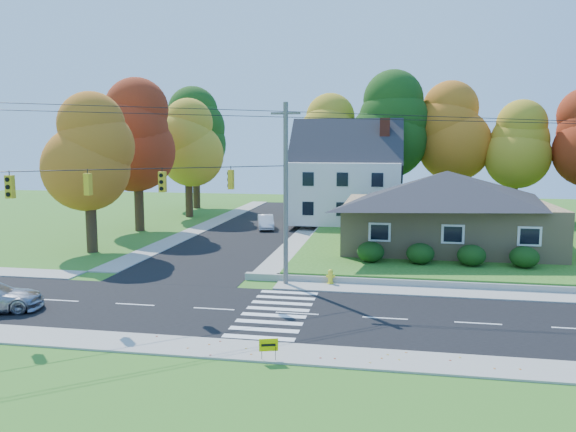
# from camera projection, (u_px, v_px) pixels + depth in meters

# --- Properties ---
(ground) EXTENTS (120.00, 120.00, 0.00)m
(ground) POSITION_uv_depth(u_px,v_px,m) (297.00, 314.00, 25.85)
(ground) COLOR #3D7923
(road_main) EXTENTS (90.00, 8.00, 0.02)m
(road_main) POSITION_uv_depth(u_px,v_px,m) (297.00, 314.00, 25.85)
(road_main) COLOR black
(road_main) RESTS_ON ground
(road_cross) EXTENTS (8.00, 44.00, 0.02)m
(road_cross) POSITION_uv_depth(u_px,v_px,m) (258.00, 227.00, 52.64)
(road_cross) COLOR black
(road_cross) RESTS_ON ground
(sidewalk_north) EXTENTS (90.00, 2.00, 0.08)m
(sidewalk_north) POSITION_uv_depth(u_px,v_px,m) (312.00, 286.00, 30.72)
(sidewalk_north) COLOR #9C9A90
(sidewalk_north) RESTS_ON ground
(sidewalk_south) EXTENTS (90.00, 2.00, 0.08)m
(sidewalk_south) POSITION_uv_depth(u_px,v_px,m) (275.00, 352.00, 20.96)
(sidewalk_south) COLOR #9C9A90
(sidewalk_south) RESTS_ON ground
(lawn) EXTENTS (30.00, 30.00, 0.50)m
(lawn) POSITION_uv_depth(u_px,v_px,m) (504.00, 240.00, 43.99)
(lawn) COLOR #3D7923
(lawn) RESTS_ON ground
(ranch_house) EXTENTS (14.60, 10.60, 5.40)m
(ranch_house) POSITION_uv_depth(u_px,v_px,m) (446.00, 208.00, 39.61)
(ranch_house) COLOR tan
(ranch_house) RESTS_ON lawn
(colonial_house) EXTENTS (10.40, 8.40, 9.60)m
(colonial_house) POSITION_uv_depth(u_px,v_px,m) (346.00, 178.00, 52.57)
(colonial_house) COLOR silver
(colonial_house) RESTS_ON lawn
(hedge_row) EXTENTS (10.70, 1.70, 1.27)m
(hedge_row) POSITION_uv_depth(u_px,v_px,m) (446.00, 254.00, 33.93)
(hedge_row) COLOR #163A10
(hedge_row) RESTS_ON lawn
(traffic_infrastructure) EXTENTS (38.10, 10.66, 10.00)m
(traffic_infrastructure) POSITION_uv_depth(u_px,v_px,m) (299.00, 200.00, 26.53)
(traffic_infrastructure) COLOR #666059
(traffic_infrastructure) RESTS_ON ground
(tree_lot_0) EXTENTS (6.72, 6.72, 12.51)m
(tree_lot_0) POSITION_uv_depth(u_px,v_px,m) (332.00, 139.00, 58.31)
(tree_lot_0) COLOR #3F2A19
(tree_lot_0) RESTS_ON lawn
(tree_lot_1) EXTENTS (7.84, 7.84, 14.60)m
(tree_lot_1) POSITION_uv_depth(u_px,v_px,m) (391.00, 125.00, 56.10)
(tree_lot_1) COLOR #3F2A19
(tree_lot_1) RESTS_ON lawn
(tree_lot_2) EXTENTS (7.28, 7.28, 13.56)m
(tree_lot_2) POSITION_uv_depth(u_px,v_px,m) (451.00, 132.00, 56.09)
(tree_lot_2) COLOR #3F2A19
(tree_lot_2) RESTS_ON lawn
(tree_lot_3) EXTENTS (6.16, 6.16, 11.47)m
(tree_lot_3) POSITION_uv_depth(u_px,v_px,m) (516.00, 145.00, 54.21)
(tree_lot_3) COLOR #3F2A19
(tree_lot_3) RESTS_ON lawn
(tree_west_0) EXTENTS (6.16, 6.16, 11.47)m
(tree_west_0) POSITION_uv_depth(u_px,v_px,m) (88.00, 153.00, 39.66)
(tree_west_0) COLOR #3F2A19
(tree_west_0) RESTS_ON ground
(tree_west_1) EXTENTS (7.28, 7.28, 13.56)m
(tree_west_1) POSITION_uv_depth(u_px,v_px,m) (137.00, 136.00, 49.43)
(tree_west_1) COLOR #3F2A19
(tree_west_1) RESTS_ON ground
(tree_west_2) EXTENTS (6.72, 6.72, 12.51)m
(tree_west_2) POSITION_uv_depth(u_px,v_px,m) (188.00, 143.00, 59.09)
(tree_west_2) COLOR #3F2A19
(tree_west_2) RESTS_ON ground
(tree_west_3) EXTENTS (7.84, 7.84, 14.60)m
(tree_west_3) POSITION_uv_depth(u_px,v_px,m) (195.00, 132.00, 67.08)
(tree_west_3) COLOR #3F2A19
(tree_west_3) RESTS_ON ground
(white_car) EXTENTS (2.34, 4.12, 1.28)m
(white_car) POSITION_uv_depth(u_px,v_px,m) (266.00, 222.00, 51.26)
(white_car) COLOR silver
(white_car) RESTS_ON road_cross
(fire_hydrant) EXTENTS (0.49, 0.39, 0.88)m
(fire_hydrant) POSITION_uv_depth(u_px,v_px,m) (330.00, 277.00, 31.10)
(fire_hydrant) COLOR yellow
(fire_hydrant) RESTS_ON ground
(yard_sign) EXTENTS (0.67, 0.23, 0.86)m
(yard_sign) POSITION_uv_depth(u_px,v_px,m) (269.00, 345.00, 20.09)
(yard_sign) COLOR black
(yard_sign) RESTS_ON ground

